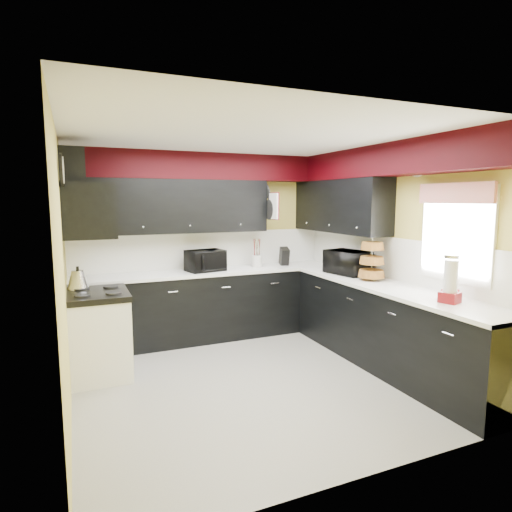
{
  "coord_description": "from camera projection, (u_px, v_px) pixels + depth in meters",
  "views": [
    {
      "loc": [
        -1.71,
        -3.99,
        1.89
      ],
      "look_at": [
        0.35,
        0.8,
        1.2
      ],
      "focal_mm": 30.0,
      "sensor_mm": 36.0,
      "label": 1
    }
  ],
  "objects": [
    {
      "name": "splash_back",
      "position": [
        205.0,
        249.0,
        6.02
      ],
      "size": [
        3.6,
        0.02,
        0.5
      ],
      "primitive_type": "cube",
      "color": "white",
      "rests_on": "counter_back"
    },
    {
      "name": "soffit_back",
      "position": [
        208.0,
        167.0,
        5.72
      ],
      "size": [
        3.6,
        0.36,
        0.35
      ],
      "primitive_type": "cube",
      "color": "black",
      "rests_on": "wall_back"
    },
    {
      "name": "baskets",
      "position": [
        372.0,
        260.0,
        5.04
      ],
      "size": [
        0.27,
        0.27,
        0.5
      ],
      "primitive_type": null,
      "color": "brown",
      "rests_on": "upper_right"
    },
    {
      "name": "utensil_crock",
      "position": [
        257.0,
        261.0,
        6.06
      ],
      "size": [
        0.21,
        0.21,
        0.17
      ],
      "primitive_type": "cylinder",
      "rotation": [
        0.0,
        0.0,
        0.41
      ],
      "color": "beige",
      "rests_on": "counter_back"
    },
    {
      "name": "wall_right",
      "position": [
        394.0,
        254.0,
        5.09
      ],
      "size": [
        0.06,
        3.6,
        2.5
      ],
      "primitive_type": "cube",
      "color": "#E0C666",
      "rests_on": "ground"
    },
    {
      "name": "kettle",
      "position": [
        78.0,
        280.0,
        4.67
      ],
      "size": [
        0.26,
        0.26,
        0.2
      ],
      "primitive_type": null,
      "rotation": [
        0.0,
        0.0,
        0.17
      ],
      "color": "silver",
      "rests_on": "cooktop"
    },
    {
      "name": "dispenser_a",
      "position": [
        451.0,
        283.0,
        4.05
      ],
      "size": [
        0.16,
        0.16,
        0.33
      ],
      "primitive_type": null,
      "rotation": [
        0.0,
        0.0,
        0.32
      ],
      "color": "#730F04",
      "rests_on": "counter_right"
    },
    {
      "name": "counter_right",
      "position": [
        390.0,
        287.0,
        4.75
      ],
      "size": [
        0.64,
        3.02,
        0.04
      ],
      "primitive_type": "cube",
      "color": "white",
      "rests_on": "cab_right"
    },
    {
      "name": "cab_back",
      "position": [
        212.0,
        305.0,
        5.86
      ],
      "size": [
        3.6,
        0.6,
        0.9
      ],
      "primitive_type": "cube",
      "color": "black",
      "rests_on": "ground"
    },
    {
      "name": "splash_right",
      "position": [
        393.0,
        259.0,
        5.1
      ],
      "size": [
        0.02,
        3.6,
        0.5
      ],
      "primitive_type": "cube",
      "color": "white",
      "rests_on": "counter_right"
    },
    {
      "name": "soffit_right",
      "position": [
        396.0,
        160.0,
        4.72
      ],
      "size": [
        0.36,
        3.24,
        0.35
      ],
      "primitive_type": "cube",
      "color": "black",
      "rests_on": "wall_right"
    },
    {
      "name": "pan_top",
      "position": [
        265.0,
        192.0,
        6.02
      ],
      "size": [
        0.03,
        0.22,
        0.4
      ],
      "primitive_type": null,
      "color": "black",
      "rests_on": "upper_back"
    },
    {
      "name": "pan_low",
      "position": [
        261.0,
        211.0,
        6.18
      ],
      "size": [
        0.03,
        0.24,
        0.42
      ],
      "primitive_type": null,
      "color": "black",
      "rests_on": "upper_back"
    },
    {
      "name": "cab_right",
      "position": [
        388.0,
        328.0,
        4.81
      ],
      "size": [
        0.6,
        3.0,
        0.9
      ],
      "primitive_type": "cube",
      "color": "black",
      "rests_on": "ground"
    },
    {
      "name": "hood_duct",
      "position": [
        72.0,
        168.0,
        4.29
      ],
      "size": [
        0.24,
        0.4,
        0.4
      ],
      "primitive_type": "cube",
      "color": "black",
      "rests_on": "wall_left"
    },
    {
      "name": "counter_back",
      "position": [
        212.0,
        271.0,
        5.8
      ],
      "size": [
        3.62,
        0.64,
        0.04
      ],
      "primitive_type": "cube",
      "color": "white",
      "rests_on": "cab_back"
    },
    {
      "name": "dispenser_b",
      "position": [
        451.0,
        280.0,
        3.93
      ],
      "size": [
        0.2,
        0.2,
        0.43
      ],
      "primitive_type": null,
      "rotation": [
        0.0,
        0.0,
        0.32
      ],
      "color": "#65000B",
      "rests_on": "counter_right"
    },
    {
      "name": "cooktop",
      "position": [
        97.0,
        294.0,
        4.53
      ],
      "size": [
        0.62,
        0.77,
        0.06
      ],
      "primitive_type": "cube",
      "color": "black",
      "rests_on": "stove"
    },
    {
      "name": "toaster_oven",
      "position": [
        206.0,
        261.0,
        5.71
      ],
      "size": [
        0.55,
        0.48,
        0.28
      ],
      "primitive_type": "imported",
      "rotation": [
        0.0,
        0.0,
        0.19
      ],
      "color": "black",
      "rests_on": "counter_back"
    },
    {
      "name": "stove",
      "position": [
        100.0,
        336.0,
        4.59
      ],
      "size": [
        0.6,
        0.75,
        0.86
      ],
      "primitive_type": "cube",
      "color": "white",
      "rests_on": "ground"
    },
    {
      "name": "pan_mid",
      "position": [
        269.0,
        210.0,
        5.94
      ],
      "size": [
        0.03,
        0.28,
        0.46
      ],
      "primitive_type": null,
      "color": "black",
      "rests_on": "upper_back"
    },
    {
      "name": "valance",
      "position": [
        455.0,
        193.0,
        4.15
      ],
      "size": [
        0.04,
        0.88,
        0.2
      ],
      "primitive_type": "cube",
      "color": "red",
      "rests_on": "wall_right"
    },
    {
      "name": "upper_back",
      "position": [
        171.0,
        206.0,
        5.6
      ],
      "size": [
        2.6,
        0.35,
        0.7
      ],
      "primitive_type": "cube",
      "color": "black",
      "rests_on": "wall_back"
    },
    {
      "name": "ceiling",
      "position": [
        255.0,
        137.0,
        4.22
      ],
      "size": [
        3.6,
        3.6,
        0.06
      ],
      "primitive_type": "cube",
      "color": "white",
      "rests_on": "wall_back"
    },
    {
      "name": "window",
      "position": [
        456.0,
        234.0,
        4.23
      ],
      "size": [
        0.03,
        0.86,
        0.96
      ],
      "primitive_type": null,
      "color": "white",
      "rests_on": "wall_right"
    },
    {
      "name": "upper_right",
      "position": [
        339.0,
        206.0,
        5.77
      ],
      "size": [
        0.35,
        1.8,
        0.7
      ],
      "primitive_type": "cube",
      "color": "black",
      "rests_on": "wall_right"
    },
    {
      "name": "ground",
      "position": [
        255.0,
        378.0,
        4.55
      ],
      "size": [
        3.6,
        3.6,
        0.0
      ],
      "primitive_type": "plane",
      "color": "gray",
      "rests_on": "ground"
    },
    {
      "name": "microwave",
      "position": [
        348.0,
        262.0,
        5.47
      ],
      "size": [
        0.47,
        0.61,
        0.3
      ],
      "primitive_type": "imported",
      "rotation": [
        0.0,
        0.0,
        1.77
      ],
      "color": "black",
      "rests_on": "counter_right"
    },
    {
      "name": "knife_block",
      "position": [
        284.0,
        257.0,
        6.2
      ],
      "size": [
        0.15,
        0.18,
        0.25
      ],
      "primitive_type": "cube",
      "rotation": [
        0.0,
        0.0,
        -0.21
      ],
      "color": "black",
      "rests_on": "counter_back"
    },
    {
      "name": "wall_left",
      "position": [
        63.0,
        274.0,
        3.68
      ],
      "size": [
        0.06,
        3.6,
        2.5
      ],
      "primitive_type": "cube",
      "color": "#E0C666",
      "rests_on": "ground"
    },
    {
      "name": "clock",
      "position": [
        62.0,
        170.0,
        3.8
      ],
      "size": [
        0.03,
        0.3,
        0.3
      ],
      "primitive_type": null,
      "color": "black",
      "rests_on": "wall_left"
    },
    {
      "name": "hood",
      "position": [
        88.0,
        210.0,
        4.39
      ],
      "size": [
        0.5,
        0.78,
        0.55
      ],
      "primitive_type": "cube",
      "color": "black",
      "rests_on": "wall_left"
    },
    {
      "name": "cut_board",
      "position": [
        274.0,
        206.0,
        5.82
      ],
      "size": [
        0.03,
        0.26,
        0.35
      ],
      "primitive_type": "cube",
      "color": "white",
      "rests_on": "upper_back"
    },
    {
      "name": "deco_plate",
      "position": [
        418.0,
        166.0,
        4.63
      ],
      "size": [
        0.03,
        0.24,
        0.24
      ],
      "primitive_type": null,
      "color": "white",
      "rests_on": "wall_right"
    },
    {
      "name": "wall_back",
      "position": [
        205.0,
        245.0,
        6.03
      ],
      "size": [
        3.6,
        0.06,
        2.5
      ],
      "primitive_type": "cube",
      "color": "#E0C666",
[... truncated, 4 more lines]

